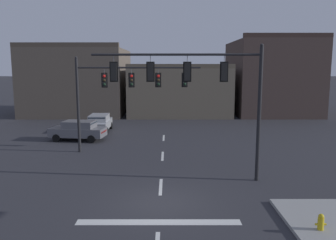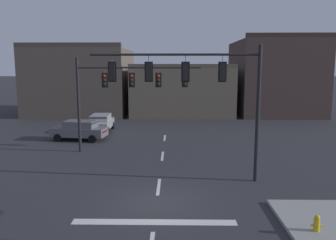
{
  "view_description": "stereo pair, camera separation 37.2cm",
  "coord_description": "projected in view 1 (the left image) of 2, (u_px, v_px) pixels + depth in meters",
  "views": [
    {
      "loc": [
        0.37,
        -14.6,
        5.98
      ],
      "look_at": [
        0.44,
        3.9,
        3.1
      ],
      "focal_mm": 36.87,
      "sensor_mm": 36.0,
      "label": 1
    },
    {
      "loc": [
        0.74,
        -14.6,
        5.98
      ],
      "look_at": [
        0.44,
        3.9,
        3.1
      ],
      "focal_mm": 36.87,
      "sensor_mm": 36.0,
      "label": 2
    }
  ],
  "objects": [
    {
      "name": "lane_centreline",
      "position": [
        159.0,
        187.0,
        17.32
      ],
      "size": [
        0.16,
        26.4,
        0.01
      ],
      "color": "silver",
      "rests_on": "ground"
    },
    {
      "name": "ground_plane",
      "position": [
        158.0,
        202.0,
        15.35
      ],
      "size": [
        400.0,
        400.0,
        0.0
      ],
      "primitive_type": "plane",
      "color": "#2B2B30"
    },
    {
      "name": "signal_mast_near_side",
      "position": [
        200.0,
        84.0,
        17.57
      ],
      "size": [
        8.67,
        0.41,
        7.12
      ],
      "color": "black",
      "rests_on": "ground"
    },
    {
      "name": "fire_hydrant",
      "position": [
        319.0,
        225.0,
        12.45
      ],
      "size": [
        0.4,
        0.3,
        0.75
      ],
      "color": "gold",
      "rests_on": "ground"
    },
    {
      "name": "building_row",
      "position": [
        172.0,
        83.0,
        44.62
      ],
      "size": [
        35.61,
        12.29,
        9.64
      ],
      "color": "brown",
      "rests_on": "ground"
    },
    {
      "name": "car_lot_middle",
      "position": [
        77.0,
        130.0,
        28.03
      ],
      "size": [
        4.62,
        2.39,
        1.61
      ],
      "color": "slate",
      "rests_on": "ground"
    },
    {
      "name": "car_lot_nearside",
      "position": [
        98.0,
        123.0,
        31.75
      ],
      "size": [
        2.01,
        4.5,
        1.61
      ],
      "color": "#9EA0A5",
      "rests_on": "ground"
    },
    {
      "name": "stop_bar_paint",
      "position": [
        157.0,
        222.0,
        13.37
      ],
      "size": [
        6.4,
        0.5,
        0.01
      ],
      "primitive_type": "cube",
      "color": "silver",
      "rests_on": "ground"
    },
    {
      "name": "signal_mast_far_side",
      "position": [
        120.0,
        86.0,
        23.92
      ],
      "size": [
        8.64,
        0.84,
        6.66
      ],
      "color": "black",
      "rests_on": "ground"
    }
  ]
}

